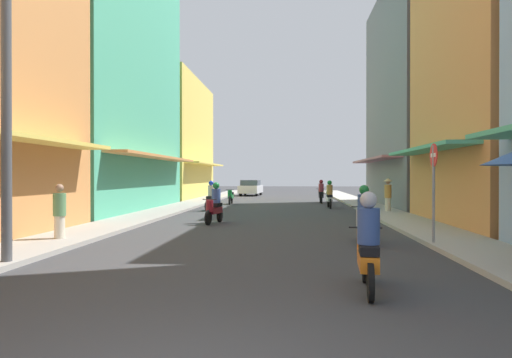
{
  "coord_description": "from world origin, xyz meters",
  "views": [
    {
      "loc": [
        0.96,
        -3.51,
        1.81
      ],
      "look_at": [
        -0.47,
        15.05,
        1.7
      ],
      "focal_mm": 32.29,
      "sensor_mm": 36.0,
      "label": 1
    }
  ],
  "objects_px": {
    "motorbike_silver": "(363,217)",
    "motorbike_red": "(212,197)",
    "street_sign_no_entry": "(434,180)",
    "motorbike_green": "(231,196)",
    "pedestrian_far": "(60,213)",
    "motorbike_orange": "(368,247)",
    "motorbike_black": "(321,193)",
    "parked_car": "(251,188)",
    "motorbike_white": "(329,196)",
    "motorbike_maroon": "(215,205)",
    "utility_pole": "(6,95)",
    "pedestrian_crossing": "(388,194)"
  },
  "relations": [
    {
      "from": "motorbike_orange",
      "to": "utility_pole",
      "type": "xyz_separation_m",
      "value": [
        -6.84,
        1.42,
        2.73
      ]
    },
    {
      "from": "street_sign_no_entry",
      "to": "motorbike_green",
      "type": "bearing_deg",
      "value": 113.37
    },
    {
      "from": "motorbike_red",
      "to": "motorbike_green",
      "type": "height_order",
      "value": "motorbike_red"
    },
    {
      "from": "motorbike_maroon",
      "to": "parked_car",
      "type": "relative_size",
      "value": 0.42
    },
    {
      "from": "pedestrian_far",
      "to": "utility_pole",
      "type": "relative_size",
      "value": 0.24
    },
    {
      "from": "motorbike_green",
      "to": "parked_car",
      "type": "bearing_deg",
      "value": 89.47
    },
    {
      "from": "motorbike_red",
      "to": "utility_pole",
      "type": "xyz_separation_m",
      "value": [
        -1.49,
        -15.29,
        2.73
      ]
    },
    {
      "from": "motorbike_green",
      "to": "motorbike_silver",
      "type": "bearing_deg",
      "value": -70.88
    },
    {
      "from": "motorbike_red",
      "to": "motorbike_black",
      "type": "distance_m",
      "value": 9.33
    },
    {
      "from": "motorbike_orange",
      "to": "parked_car",
      "type": "xyz_separation_m",
      "value": [
        -4.99,
        35.5,
        0.04
      ]
    },
    {
      "from": "motorbike_maroon",
      "to": "motorbike_black",
      "type": "distance_m",
      "value": 14.47
    },
    {
      "from": "motorbike_white",
      "to": "utility_pole",
      "type": "bearing_deg",
      "value": -113.84
    },
    {
      "from": "motorbike_orange",
      "to": "motorbike_maroon",
      "type": "relative_size",
      "value": 1.01
    },
    {
      "from": "street_sign_no_entry",
      "to": "pedestrian_far",
      "type": "bearing_deg",
      "value": 179.97
    },
    {
      "from": "utility_pole",
      "to": "street_sign_no_entry",
      "type": "bearing_deg",
      "value": 19.72
    },
    {
      "from": "parked_car",
      "to": "street_sign_no_entry",
      "type": "xyz_separation_m",
      "value": [
        7.41,
        -30.76,
        0.98
      ]
    },
    {
      "from": "parked_car",
      "to": "street_sign_no_entry",
      "type": "bearing_deg",
      "value": -76.45
    },
    {
      "from": "motorbike_orange",
      "to": "motorbike_maroon",
      "type": "height_order",
      "value": "same"
    },
    {
      "from": "motorbike_red",
      "to": "utility_pole",
      "type": "bearing_deg",
      "value": -95.56
    },
    {
      "from": "motorbike_green",
      "to": "pedestrian_far",
      "type": "xyz_separation_m",
      "value": [
        -2.38,
        -17.43,
        0.29
      ]
    },
    {
      "from": "pedestrian_far",
      "to": "street_sign_no_entry",
      "type": "height_order",
      "value": "street_sign_no_entry"
    },
    {
      "from": "motorbike_white",
      "to": "pedestrian_far",
      "type": "xyz_separation_m",
      "value": [
        -8.44,
        -14.3,
        0.09
      ]
    },
    {
      "from": "motorbike_red",
      "to": "motorbike_green",
      "type": "relative_size",
      "value": 0.98
    },
    {
      "from": "motorbike_silver",
      "to": "motorbike_maroon",
      "type": "bearing_deg",
      "value": 135.2
    },
    {
      "from": "motorbike_silver",
      "to": "motorbike_red",
      "type": "relative_size",
      "value": 1.03
    },
    {
      "from": "motorbike_white",
      "to": "motorbike_black",
      "type": "bearing_deg",
      "value": 92.06
    },
    {
      "from": "parked_car",
      "to": "pedestrian_far",
      "type": "relative_size",
      "value": 2.63
    },
    {
      "from": "motorbike_maroon",
      "to": "street_sign_no_entry",
      "type": "distance_m",
      "value": 8.55
    },
    {
      "from": "motorbike_red",
      "to": "motorbike_green",
      "type": "xyz_separation_m",
      "value": [
        0.24,
        5.47,
        -0.2
      ]
    },
    {
      "from": "motorbike_red",
      "to": "pedestrian_crossing",
      "type": "distance_m",
      "value": 8.93
    },
    {
      "from": "pedestrian_far",
      "to": "motorbike_maroon",
      "type": "bearing_deg",
      "value": 58.11
    },
    {
      "from": "motorbike_black",
      "to": "parked_car",
      "type": "bearing_deg",
      "value": 116.14
    },
    {
      "from": "motorbike_white",
      "to": "parked_car",
      "type": "xyz_separation_m",
      "value": [
        -5.94,
        16.45,
        0.04
      ]
    },
    {
      "from": "motorbike_white",
      "to": "parked_car",
      "type": "distance_m",
      "value": 17.49
    },
    {
      "from": "parked_car",
      "to": "pedestrian_crossing",
      "type": "distance_m",
      "value": 21.76
    },
    {
      "from": "motorbike_black",
      "to": "motorbike_red",
      "type": "bearing_deg",
      "value": -131.11
    },
    {
      "from": "motorbike_maroon",
      "to": "motorbike_green",
      "type": "bearing_deg",
      "value": 94.63
    },
    {
      "from": "motorbike_red",
      "to": "parked_car",
      "type": "relative_size",
      "value": 0.42
    },
    {
      "from": "motorbike_silver",
      "to": "motorbike_green",
      "type": "distance_m",
      "value": 17.87
    },
    {
      "from": "motorbike_black",
      "to": "street_sign_no_entry",
      "type": "distance_m",
      "value": 19.1
    },
    {
      "from": "motorbike_white",
      "to": "motorbike_black",
      "type": "xyz_separation_m",
      "value": [
        -0.17,
        4.69,
        0.0
      ]
    },
    {
      "from": "motorbike_orange",
      "to": "pedestrian_far",
      "type": "xyz_separation_m",
      "value": [
        -7.48,
        4.74,
        0.09
      ]
    },
    {
      "from": "motorbike_silver",
      "to": "motorbike_red",
      "type": "xyz_separation_m",
      "value": [
        -6.1,
        11.42,
        0.0
      ]
    },
    {
      "from": "motorbike_white",
      "to": "pedestrian_crossing",
      "type": "relative_size",
      "value": 1.05
    },
    {
      "from": "motorbike_black",
      "to": "pedestrian_far",
      "type": "xyz_separation_m",
      "value": [
        -8.27,
        -19.0,
        0.09
      ]
    },
    {
      "from": "motorbike_white",
      "to": "pedestrian_crossing",
      "type": "xyz_separation_m",
      "value": [
        2.53,
        -3.59,
        0.27
      ]
    },
    {
      "from": "motorbike_black",
      "to": "motorbike_orange",
      "type": "bearing_deg",
      "value": -91.89
    },
    {
      "from": "motorbike_maroon",
      "to": "utility_pole",
      "type": "height_order",
      "value": "utility_pole"
    },
    {
      "from": "motorbike_silver",
      "to": "pedestrian_crossing",
      "type": "relative_size",
      "value": 1.05
    },
    {
      "from": "motorbike_silver",
      "to": "motorbike_orange",
      "type": "height_order",
      "value": "same"
    }
  ]
}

